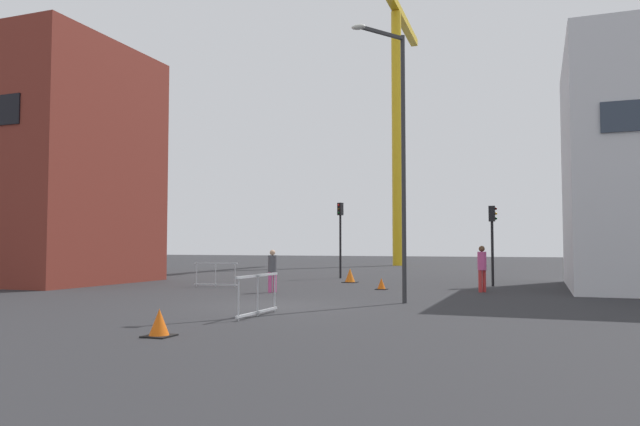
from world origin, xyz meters
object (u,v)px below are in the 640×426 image
construction_crane (397,93)px  streetlamp_tall (398,144)px  traffic_light_verge (340,228)px  traffic_cone_by_barrier (159,324)px  pedestrian_walking (482,265)px  traffic_cone_orange (350,276)px  traffic_cone_on_verge (381,284)px  pedestrian_waiting (272,268)px  traffic_light_far (492,232)px

construction_crane → streetlamp_tall: size_ratio=2.79×
traffic_light_verge → traffic_cone_by_barrier: 21.68m
streetlamp_tall → traffic_light_verge: (-6.22, 12.94, -2.25)m
pedestrian_walking → traffic_cone_orange: 7.76m
traffic_cone_on_verge → traffic_cone_orange: size_ratio=0.69×
streetlamp_tall → traffic_cone_by_barrier: 10.11m
streetlamp_tall → traffic_cone_by_barrier: streetlamp_tall is taller
pedestrian_waiting → traffic_cone_by_barrier: pedestrian_waiting is taller
construction_crane → traffic_cone_by_barrier: bearing=-83.7°
streetlamp_tall → traffic_light_verge: size_ratio=2.06×
streetlamp_tall → traffic_light_far: bearing=76.4°
streetlamp_tall → traffic_cone_by_barrier: bearing=-110.0°
pedestrian_walking → pedestrian_waiting: bearing=-159.1°
traffic_cone_by_barrier → traffic_cone_orange: 17.94m
traffic_light_far → construction_crane: bearing=111.6°
streetlamp_tall → traffic_light_far: (2.21, 9.11, -2.62)m
traffic_cone_by_barrier → traffic_cone_orange: size_ratio=0.81×
traffic_light_far → traffic_cone_by_barrier: size_ratio=6.43×
traffic_light_far → pedestrian_walking: size_ratio=1.99×
construction_crane → pedestrian_waiting: size_ratio=14.58×
construction_crane → traffic_light_verge: construction_crane is taller
traffic_light_verge → traffic_cone_on_verge: (4.22, -7.37, -2.59)m
pedestrian_walking → traffic_light_far: bearing=87.5°
pedestrian_walking → pedestrian_waiting: size_ratio=1.09×
traffic_light_far → streetlamp_tall: bearing=-103.6°
pedestrian_walking → traffic_cone_orange: size_ratio=2.62×
traffic_cone_on_verge → traffic_cone_orange: traffic_cone_orange is taller
pedestrian_waiting → traffic_cone_orange: pedestrian_waiting is taller
streetlamp_tall → traffic_cone_orange: bearing=115.8°
pedestrian_waiting → traffic_cone_on_verge: size_ratio=3.49×
traffic_light_far → pedestrian_waiting: bearing=-140.4°
streetlamp_tall → traffic_cone_on_verge: 7.64m
pedestrian_walking → pedestrian_waiting: pedestrian_walking is taller
traffic_light_far → traffic_cone_on_verge: size_ratio=7.58×
construction_crane → traffic_cone_on_verge: bearing=-78.6°
streetlamp_tall → pedestrian_walking: streetlamp_tall is taller
traffic_light_far → pedestrian_walking: bearing=-92.5°
construction_crane → traffic_cone_on_verge: 33.21m
traffic_cone_on_verge → traffic_light_verge: bearing=119.8°
streetlamp_tall → traffic_cone_orange: 11.58m
traffic_light_verge → traffic_cone_orange: 4.53m
traffic_light_verge → traffic_light_far: bearing=-24.4°
construction_crane → pedestrian_waiting: construction_crane is taller
construction_crane → pedestrian_waiting: 35.05m
pedestrian_waiting → traffic_cone_orange: size_ratio=2.39×
traffic_cone_on_verge → traffic_cone_by_barrier: (-1.04, -13.93, 0.04)m
streetlamp_tall → traffic_cone_orange: streetlamp_tall is taller
construction_crane → traffic_cone_orange: size_ratio=34.91×
construction_crane → traffic_light_far: (10.01, -25.26, -13.25)m
streetlamp_tall → pedestrian_walking: bearing=69.7°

